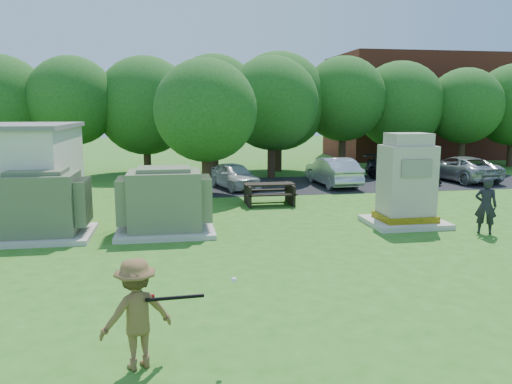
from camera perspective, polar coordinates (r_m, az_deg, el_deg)
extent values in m
plane|color=#2D6619|center=(11.95, 3.25, -9.30)|extent=(120.00, 120.00, 0.00)
cube|color=maroon|center=(43.22, 19.01, 9.17)|extent=(15.00, 8.00, 8.00)
cube|color=#232326|center=(26.60, 11.52, 0.98)|extent=(20.00, 6.00, 0.01)
cube|color=beige|center=(16.46, -23.31, -4.55)|extent=(3.00, 2.40, 0.15)
cube|color=#596447|center=(16.26, -23.53, -1.21)|extent=(2.20, 1.80, 1.80)
cube|color=#596447|center=(16.13, -23.76, 2.14)|extent=(1.60, 1.30, 0.12)
cube|color=#596447|center=(16.00, -19.12, -1.02)|extent=(0.32, 1.50, 1.35)
cube|color=beige|center=(15.98, -10.28, -4.32)|extent=(3.00, 2.40, 0.15)
cube|color=#646F4E|center=(15.78, -10.39, -0.88)|extent=(2.20, 1.80, 1.80)
cube|color=#646F4E|center=(15.64, -10.49, 2.58)|extent=(1.60, 1.30, 0.12)
cube|color=#646F4E|center=(15.84, -14.98, -0.91)|extent=(0.32, 1.50, 1.35)
cube|color=#646F4E|center=(15.80, -5.78, -0.66)|extent=(0.32, 1.50, 1.35)
cube|color=beige|center=(17.50, 16.60, -3.33)|extent=(2.52, 2.06, 0.17)
cube|color=yellow|center=(17.46, 16.63, -2.72)|extent=(1.77, 1.43, 0.21)
cube|color=#BAA99A|center=(17.25, 16.83, 1.33)|extent=(1.60, 1.26, 2.29)
cube|color=#BAA99A|center=(17.12, 17.04, 5.78)|extent=(1.32, 1.03, 0.40)
cube|color=gray|center=(16.61, 17.91, 2.57)|extent=(1.03, 0.05, 0.57)
cube|color=black|center=(20.18, 1.51, 0.90)|extent=(2.03, 0.79, 0.07)
cube|color=black|center=(20.83, 1.17, 0.23)|extent=(2.03, 0.28, 0.06)
cube|color=black|center=(19.63, 1.85, -0.35)|extent=(2.03, 0.28, 0.06)
cube|color=black|center=(20.10, -0.96, -0.34)|extent=(0.09, 1.52, 0.84)
cube|color=black|center=(20.43, 3.92, -0.20)|extent=(0.09, 1.52, 0.84)
imported|color=brown|center=(7.81, -13.51, -13.36)|extent=(1.24, 0.98, 1.69)
imported|color=black|center=(16.99, 24.78, -1.44)|extent=(0.77, 0.71, 1.77)
imported|color=silver|center=(24.46, -2.54, 1.90)|extent=(2.51, 3.95, 1.25)
imported|color=silver|center=(25.56, 8.76, 2.34)|extent=(1.79, 4.45, 1.44)
imported|color=black|center=(27.80, 16.31, 2.54)|extent=(3.04, 4.97, 1.34)
imported|color=#A4A4A9|center=(29.17, 22.19, 2.51)|extent=(2.85, 5.05, 1.33)
cylinder|color=black|center=(7.57, -9.24, -11.85)|extent=(0.85, 0.10, 0.06)
cylinder|color=maroon|center=(7.69, -12.36, -11.60)|extent=(0.22, 0.08, 0.06)
sphere|color=white|center=(7.74, -2.54, -10.02)|extent=(0.09, 0.09, 0.09)
cylinder|color=#47301E|center=(31.97, -26.85, 3.71)|extent=(0.44, 0.44, 2.40)
sphere|color=#235B1C|center=(31.86, -27.24, 8.86)|extent=(5.60, 5.60, 5.60)
cylinder|color=#47301E|center=(30.42, -19.98, 4.29)|extent=(0.44, 0.44, 2.80)
sphere|color=#235B1C|center=(30.32, -20.29, 9.76)|extent=(5.00, 5.00, 5.00)
cylinder|color=#47301E|center=(30.78, -12.33, 4.23)|extent=(0.44, 0.44, 2.30)
sphere|color=#235B1C|center=(30.66, -12.52, 9.62)|extent=(5.80, 5.80, 5.80)
cylinder|color=#47301E|center=(29.94, -4.73, 4.66)|extent=(0.44, 0.44, 2.70)
sphere|color=#235B1C|center=(29.84, -4.81, 10.35)|extent=(5.40, 5.40, 5.40)
cylinder|color=#47301E|center=(31.13, 2.56, 4.68)|extent=(0.44, 0.44, 2.50)
sphere|color=#235B1C|center=(31.03, 2.60, 10.30)|extent=(6.00, 6.00, 6.00)
cylinder|color=#47301E|center=(31.82, 9.80, 5.02)|extent=(0.44, 0.44, 2.90)
sphere|color=#235B1C|center=(31.74, 9.95, 10.44)|extent=(5.20, 5.20, 5.20)
cylinder|color=#47301E|center=(33.92, 15.86, 4.64)|extent=(0.44, 0.44, 2.40)
sphere|color=#235B1C|center=(33.82, 16.08, 9.51)|extent=(5.60, 5.60, 5.60)
cylinder|color=#47301E|center=(35.05, 22.43, 4.59)|extent=(0.44, 0.44, 2.60)
sphere|color=#235B1C|center=(34.96, 22.72, 9.07)|extent=(4.80, 4.80, 4.80)
cylinder|color=#47301E|center=(37.80, 27.11, 4.50)|extent=(0.44, 0.44, 2.50)
cylinder|color=#47301E|center=(22.73, -5.66, 2.75)|extent=(0.44, 0.44, 2.40)
sphere|color=#235B1C|center=(22.58, -5.77, 9.26)|extent=(4.60, 4.60, 4.60)
cylinder|color=#47301E|center=(28.20, 1.77, 4.29)|extent=(0.44, 0.44, 2.60)
sphere|color=#235B1C|center=(28.08, 1.80, 10.11)|extent=(5.20, 5.20, 5.20)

